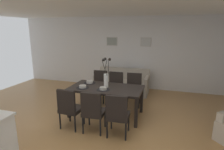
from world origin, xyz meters
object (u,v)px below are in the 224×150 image
object	(u,v)px
dining_chair_near_left	(70,107)
dining_chair_mid_right	(134,88)
dining_chair_near_right	(100,84)
dining_chair_far_right	(115,86)
framed_picture_left	(112,41)
dining_table	(106,90)
bowl_near_left	(83,86)
sofa	(122,84)
centerpiece_vase	(106,76)
framed_picture_center	(146,42)
dining_chair_far_left	(93,110)
dining_chair_mid_left	(117,113)
bowl_far_left	(103,88)
bowl_near_right	(90,82)

from	to	relation	value
dining_chair_near_left	dining_chair_mid_right	xyz separation A→B (m)	(1.07, 1.76, 0.00)
dining_chair_near_right	dining_chair_mid_right	bearing A→B (deg)	-1.38
dining_chair_far_right	dining_chair_mid_right	size ratio (longest dim) A/B	1.00
framed_picture_left	dining_table	bearing A→B (deg)	-75.96
bowl_near_left	dining_chair_far_right	bearing A→B (deg)	64.24
dining_table	sofa	world-z (taller)	sofa
dining_chair_near_left	centerpiece_vase	bearing A→B (deg)	58.46
framed_picture_center	dining_chair_far_left	bearing A→B (deg)	-100.33
dining_chair_near_right	dining_chair_far_right	xyz separation A→B (m)	(0.50, -0.05, 0.00)
dining_table	dining_chair_mid_left	distance (m)	1.05
dining_chair_mid_right	centerpiece_vase	distance (m)	1.15
dining_table	bowl_near_left	xyz separation A→B (m)	(-0.54, -0.21, 0.12)
dining_chair_mid_right	framed_picture_left	xyz separation A→B (m)	(-1.16, 1.63, 1.20)
dining_chair_far_right	dining_chair_mid_right	distance (m)	0.56
dining_chair_far_left	bowl_near_left	world-z (taller)	dining_chair_far_left
dining_chair_mid_right	framed_picture_center	xyz separation A→B (m)	(0.09, 1.63, 1.20)
dining_chair_far_right	sofa	world-z (taller)	dining_chair_far_right
bowl_far_left	sofa	size ratio (longest dim) A/B	0.09
dining_chair_far_left	framed_picture_left	size ratio (longest dim) A/B	2.23
sofa	bowl_near_left	bearing A→B (deg)	-102.76
bowl_far_left	sofa	world-z (taller)	bowl_far_left
dining_chair_mid_left	centerpiece_vase	bearing A→B (deg)	121.44
dining_chair_near_right	dining_chair_mid_right	size ratio (longest dim) A/B	1.00
dining_chair_near_left	bowl_near_left	bearing A→B (deg)	90.20
dining_chair_mid_left	framed_picture_center	world-z (taller)	framed_picture_center
dining_chair_far_left	dining_chair_far_right	xyz separation A→B (m)	(-0.03, 1.74, 0.00)
centerpiece_vase	bowl_far_left	world-z (taller)	centerpiece_vase
dining_chair_far_left	framed_picture_left	bearing A→B (deg)	100.66
dining_table	bowl_near_left	world-z (taller)	bowl_near_left
dining_chair_mid_right	dining_chair_far_left	bearing A→B (deg)	-106.55
dining_chair_far_left	dining_chair_mid_left	bearing A→B (deg)	-0.80
bowl_near_left	bowl_near_right	world-z (taller)	same
dining_chair_mid_left	dining_chair_far_left	bearing A→B (deg)	179.20
sofa	dining_chair_far_left	bearing A→B (deg)	-88.54
dining_chair_near_left	framed_picture_left	size ratio (longest dim) A/B	2.23
dining_chair_near_left	dining_chair_far_right	xyz separation A→B (m)	(0.51, 1.73, 0.00)
dining_chair_far_right	bowl_far_left	distance (m)	1.10
sofa	framed_picture_left	distance (m)	1.66
dining_chair_far_right	framed_picture_left	distance (m)	2.13
dining_chair_mid_left	bowl_near_left	bearing A→B (deg)	148.19
bowl_far_left	dining_table	bearing A→B (deg)	90.00
dining_chair_far_left	dining_chair_far_right	distance (m)	1.74
dining_table	bowl_near_right	distance (m)	0.59
dining_chair_far_right	dining_chair_mid_left	xyz separation A→B (m)	(0.57, -1.74, 0.00)
dining_chair_near_left	framed_picture_left	xyz separation A→B (m)	(-0.09, 3.38, 1.20)
dining_chair_near_right	dining_chair_mid_right	world-z (taller)	same
dining_chair_mid_left	framed_picture_left	world-z (taller)	framed_picture_left
bowl_far_left	framed_picture_center	bearing A→B (deg)	77.02
dining_chair_far_left	centerpiece_vase	world-z (taller)	centerpiece_vase
dining_chair_mid_right	framed_picture_center	bearing A→B (deg)	86.69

